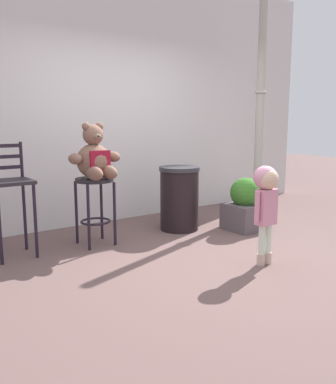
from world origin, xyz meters
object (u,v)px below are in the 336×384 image
(trash_bin, at_px, (179,198))
(planter_with_shrub, at_px, (245,206))
(bar_chair_empty, at_px, (10,190))
(lamppost, at_px, (259,130))
(child_walking, at_px, (266,194))
(teddy_bear, at_px, (95,158))
(bar_stool_with_teddy, at_px, (95,197))

(trash_bin, distance_m, planter_with_shrub, 0.83)
(trash_bin, relative_size, bar_chair_empty, 0.70)
(bar_chair_empty, height_order, planter_with_shrub, bar_chair_empty)
(lamppost, relative_size, bar_chair_empty, 2.67)
(lamppost, bearing_deg, child_walking, -136.56)
(child_walking, xyz_separation_m, planter_with_shrub, (0.80, 1.01, -0.38))
(teddy_bear, relative_size, planter_with_shrub, 0.90)
(bar_stool_with_teddy, distance_m, teddy_bear, 0.42)
(trash_bin, height_order, lamppost, lamppost)
(bar_chair_empty, bearing_deg, trash_bin, -4.66)
(teddy_bear, height_order, child_walking, teddy_bear)
(child_walking, bearing_deg, teddy_bear, 93.11)
(planter_with_shrub, bearing_deg, trash_bin, 143.42)
(bar_stool_with_teddy, relative_size, lamppost, 0.24)
(teddy_bear, bearing_deg, bar_chair_empty, 169.83)
(lamppost, bearing_deg, teddy_bear, -178.92)
(lamppost, distance_m, planter_with_shrub, 1.36)
(lamppost, bearing_deg, bar_chair_empty, 178.30)
(child_walking, height_order, trash_bin, child_walking)
(bar_stool_with_teddy, distance_m, child_walking, 1.84)
(planter_with_shrub, bearing_deg, bar_stool_with_teddy, 163.60)
(teddy_bear, relative_size, bar_chair_empty, 0.52)
(child_walking, xyz_separation_m, lamppost, (1.65, 1.56, 0.54))
(trash_bin, height_order, bar_chair_empty, bar_chair_empty)
(bar_stool_with_teddy, height_order, planter_with_shrub, bar_stool_with_teddy)
(child_walking, xyz_separation_m, bar_chair_empty, (-1.85, 1.66, -0.00))
(trash_bin, bearing_deg, bar_stool_with_teddy, 178.03)
(bar_stool_with_teddy, height_order, child_walking, child_walking)
(teddy_bear, xyz_separation_m, lamppost, (2.64, 0.05, 0.27))
(planter_with_shrub, bearing_deg, teddy_bear, 164.49)
(lamppost, bearing_deg, bar_stool_with_teddy, -179.58)
(teddy_bear, distance_m, bar_chair_empty, 0.91)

